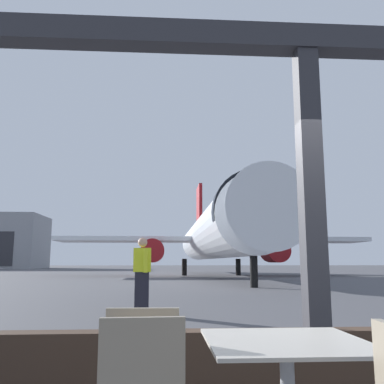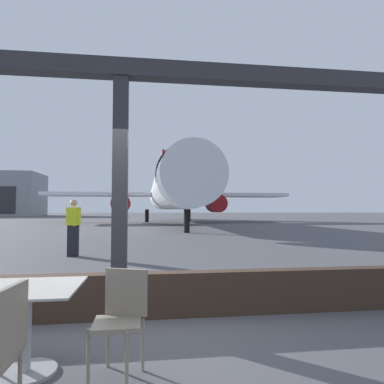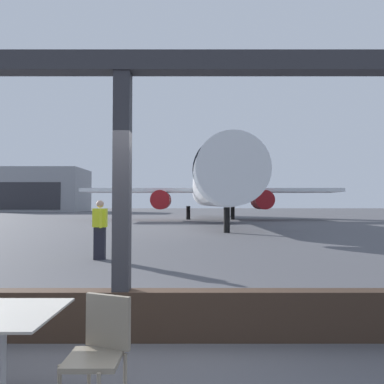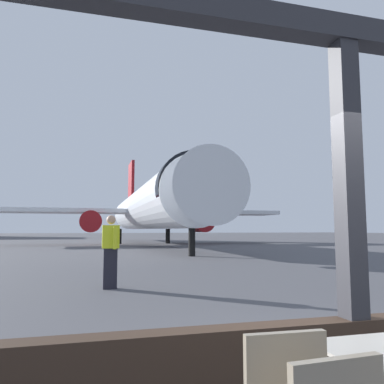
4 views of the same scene
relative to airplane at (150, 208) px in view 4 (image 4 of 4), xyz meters
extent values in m
plane|color=#4C4C51|center=(-2.84, 9.05, -3.38)|extent=(220.00, 220.00, 0.00)
cube|color=#38281E|center=(-2.84, -30.95, -3.08)|extent=(8.82, 0.24, 0.59)
cube|color=#2D2D33|center=(-2.84, -30.95, -0.03)|extent=(8.82, 0.24, 0.24)
cube|color=#2D2D33|center=(-2.84, -30.95, -1.76)|extent=(0.20, 0.20, 3.23)
cube|color=gray|center=(-4.32, -32.37, -2.67)|extent=(0.40, 0.05, 0.44)
cylinder|color=silver|center=(0.00, 1.11, 0.01)|extent=(3.86, 33.52, 3.86)
cone|color=silver|center=(0.00, -16.94, 0.01)|extent=(3.67, 2.60, 3.67)
cylinder|color=black|center=(0.00, -15.04, 0.16)|extent=(3.94, 0.90, 3.94)
cube|color=silver|center=(-7.12, 2.40, -0.29)|extent=(12.32, 4.20, 0.36)
cube|color=silver|center=(7.12, 2.40, -0.29)|extent=(12.32, 4.20, 0.36)
cylinder|color=maroon|center=(-5.13, 1.00, -1.29)|extent=(1.90, 3.20, 1.90)
cylinder|color=maroon|center=(5.13, 1.00, -1.29)|extent=(1.90, 3.20, 1.90)
cube|color=maroon|center=(0.00, 16.37, 4.34)|extent=(0.36, 4.40, 5.20)
cylinder|color=black|center=(0.00, -14.74, -2.65)|extent=(0.36, 0.36, 1.45)
cylinder|color=black|center=(-2.40, 3.40, -2.65)|extent=(0.44, 0.44, 1.45)
cylinder|color=black|center=(2.40, 3.40, -2.65)|extent=(0.44, 0.44, 1.45)
cube|color=black|center=(-4.71, -24.71, -2.90)|extent=(0.32, 0.20, 0.95)
cube|color=yellow|center=(-4.71, -24.71, -2.15)|extent=(0.40, 0.22, 0.55)
sphere|color=tan|center=(-4.71, -24.71, -1.75)|extent=(0.22, 0.22, 0.22)
cylinder|color=yellow|center=(-4.63, -24.94, -2.18)|extent=(0.09, 0.09, 0.52)
cylinder|color=yellow|center=(-4.79, -24.48, -2.18)|extent=(0.09, 0.09, 0.52)
camera|label=1|loc=(-4.21, -34.81, -2.20)|focal=39.98mm
camera|label=2|loc=(-2.49, -35.57, -1.94)|focal=31.70mm
camera|label=3|loc=(-1.99, -35.28, -1.76)|focal=33.51mm
camera|label=4|loc=(-5.21, -33.99, -1.98)|focal=35.29mm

